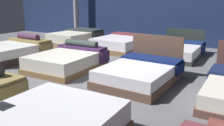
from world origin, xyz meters
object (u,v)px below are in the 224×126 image
Objects in this scene: bed_9 at (121,43)px; bed_10 at (177,50)px; bed_6 at (141,73)px; bed_8 at (76,38)px; bed_4 at (14,51)px; bed_5 at (68,60)px; support_pillar at (76,2)px.

bed_10 reaches higher than bed_9.
bed_6 is 0.92× the size of bed_8.
bed_4 reaches higher than bed_5.
bed_4 is 0.91× the size of bed_8.
support_pillar is (-1.23, 4.67, 1.49)m from bed_4.
bed_4 is 5.06m from support_pillar.
bed_8 is at bearing 124.12° from bed_5.
bed_10 reaches higher than bed_4.
bed_10 is (2.14, 3.00, -0.03)m from bed_5.
bed_5 reaches higher than bed_9.
bed_8 is 2.51m from support_pillar.
bed_8 is at bearing 177.99° from bed_10.
support_pillar is (-1.26, 1.60, 1.47)m from bed_8.
bed_4 is 2.26m from bed_5.
bed_5 is 0.91× the size of bed_8.
bed_6 is 0.58× the size of support_pillar.
bed_5 is 3.81m from bed_8.
bed_10 is at bearing 52.79° from bed_5.
bed_9 is (2.24, -0.07, -0.03)m from bed_8.
bed_4 is 0.99× the size of bed_5.
bed_5 is 0.95× the size of bed_9.
bed_10 is at bearing -16.59° from support_pillar.
bed_9 is (0.00, 3.02, 0.01)m from bed_5.
bed_6 is at bearing 2.49° from bed_4.
support_pillar is (-5.62, 1.68, 1.54)m from bed_10.
bed_6 is 7.47m from support_pillar.
bed_5 is 3.69m from bed_10.
bed_4 is at bearing -87.74° from bed_8.
bed_10 is 0.60× the size of support_pillar.
bed_4 is at bearing -146.67° from bed_10.
bed_4 is at bearing -177.92° from bed_6.
bed_6 is at bearing -51.37° from bed_9.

